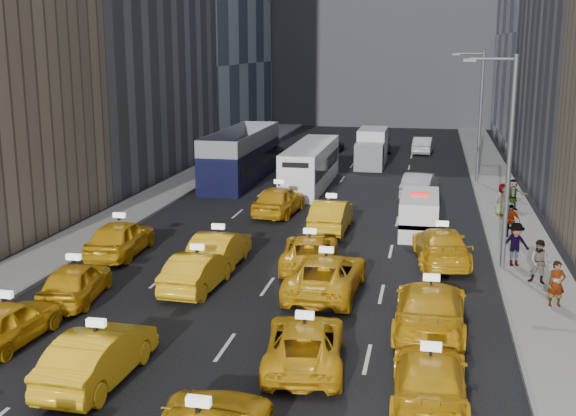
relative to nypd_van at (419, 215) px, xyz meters
The scene contains 36 objects.
ground 18.65m from the nypd_van, 107.77° to the right, with size 160.00×160.00×0.00m, color black.
sidewalk_west 17.76m from the nypd_van, 155.82° to the left, with size 3.00×90.00×0.15m, color gray.
sidewalk_east 8.76m from the nypd_van, 56.46° to the left, with size 3.00×90.00×0.15m, color gray.
curb_west 16.45m from the nypd_van, 153.75° to the left, with size 0.15×90.00×0.18m, color slate.
curb_east 8.05m from the nypd_van, 65.15° to the left, with size 0.15×90.00×0.18m, color slate.
streetlight_near 7.80m from the nypd_van, 58.62° to the right, with size 2.15×0.22×9.00m.
streetlight_far 15.22m from the nypd_van, 76.22° to the left, with size 2.15×0.22×9.00m.
taxi_4 21.02m from the nypd_van, 126.61° to the right, with size 1.73×4.30×1.46m, color gold.
taxi_5 20.56m from the nypd_van, 114.50° to the right, with size 1.64×4.69×1.55m, color gold.
taxi_6 16.79m from the nypd_van, 100.25° to the right, with size 2.27×4.91×1.37m, color gold.
taxi_7 18.24m from the nypd_van, 87.90° to the right, with size 1.98×4.88×1.41m, color gold.
taxi_8 17.71m from the nypd_van, 134.13° to the right, with size 1.75×4.36×1.49m, color gold.
taxi_9 13.40m from the nypd_van, 128.16° to the right, with size 1.58×4.54×1.49m, color gold.
taxi_10 10.61m from the nypd_van, 108.08° to the right, with size 2.54×5.52×1.53m, color gold.
taxi_11 13.13m from the nypd_van, 87.20° to the right, with size 2.32×5.71×1.66m, color gold.
taxi_12 14.83m from the nypd_van, 152.86° to the right, with size 1.95×4.86×1.66m, color gold.
taxi_13 11.27m from the nypd_van, 137.53° to the right, with size 1.68×4.81×1.58m, color gold.
taxi_14 8.18m from the nypd_van, 123.19° to the right, with size 2.29×4.98×1.38m, color gold.
taxi_15 5.19m from the nypd_van, 78.17° to the right, with size 2.17×5.34×1.55m, color gold.
taxi_16 8.22m from the nypd_van, 162.00° to the left, with size 1.98×4.93×1.68m, color gold.
taxi_17 4.47m from the nypd_van, behind, with size 1.72×4.92×1.62m, color gold.
nypd_van is the anchor object (origin of this frame).
double_decker 17.56m from the nypd_van, 135.77° to the left, with size 3.12×12.23×3.53m.
city_bus 13.36m from the nypd_van, 123.94° to the left, with size 2.92×11.21×2.87m.
box_truck 21.07m from the nypd_van, 101.43° to the left, with size 2.53×6.37×2.86m.
misc_car_0 8.66m from the nypd_van, 91.00° to the left, with size 1.74×4.99×1.65m, color #979A9E.
misc_car_1 23.80m from the nypd_van, 120.39° to the left, with size 2.26×4.91×1.36m, color black.
misc_car_2 28.98m from the nypd_van, 98.28° to the left, with size 2.05×5.04×1.46m, color slate.
misc_car_3 28.11m from the nypd_van, 107.13° to the left, with size 1.65×4.10×1.40m, color black.
misc_car_4 28.21m from the nypd_van, 90.53° to the left, with size 1.59×4.55×1.50m, color #B1B3BA.
pedestrian_0 11.41m from the nypd_van, 63.64° to the right, with size 0.61×0.40×1.68m, color gray.
pedestrian_1 9.06m from the nypd_van, 57.77° to the right, with size 0.86×0.47×1.76m, color gray.
pedestrian_2 6.81m from the nypd_van, 52.54° to the right, with size 1.21×0.50×1.88m, color gray.
pedestrian_3 4.43m from the nypd_van, ahead, with size 0.94×0.43×1.60m, color gray.
pedestrian_4 6.12m from the nypd_van, 43.71° to the left, with size 0.87×0.47×1.78m, color gray.
pedestrian_5 7.73m from the nypd_van, 48.52° to the left, with size 1.63×0.47×1.76m, color gray.
Camera 1 is at (6.13, -18.48, 9.32)m, focal length 45.00 mm.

